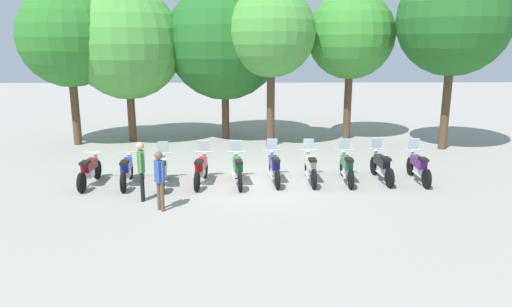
% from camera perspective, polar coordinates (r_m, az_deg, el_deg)
% --- Properties ---
extents(ground_plane, '(80.00, 80.00, 0.00)m').
position_cam_1_polar(ground_plane, '(15.67, 0.03, -3.63)').
color(ground_plane, '#9E9B93').
extents(motorcycle_0, '(0.62, 2.19, 0.99)m').
position_cam_1_polar(motorcycle_0, '(16.29, -19.76, -1.94)').
color(motorcycle_0, black).
rests_on(motorcycle_0, ground_plane).
extents(motorcycle_1, '(0.62, 2.19, 0.99)m').
position_cam_1_polar(motorcycle_1, '(15.93, -15.61, -1.97)').
color(motorcycle_1, black).
rests_on(motorcycle_1, ground_plane).
extents(motorcycle_2, '(0.62, 2.18, 1.37)m').
position_cam_1_polar(motorcycle_2, '(15.57, -11.34, -2.03)').
color(motorcycle_2, black).
rests_on(motorcycle_2, ground_plane).
extents(motorcycle_3, '(0.62, 2.19, 1.37)m').
position_cam_1_polar(motorcycle_3, '(15.56, -6.75, -1.86)').
color(motorcycle_3, black).
rests_on(motorcycle_3, ground_plane).
extents(motorcycle_4, '(0.62, 2.19, 1.37)m').
position_cam_1_polar(motorcycle_4, '(15.46, -2.26, -1.88)').
color(motorcycle_4, black).
rests_on(motorcycle_4, ground_plane).
extents(motorcycle_5, '(0.62, 2.19, 1.37)m').
position_cam_1_polar(motorcycle_5, '(15.70, 2.24, -1.64)').
color(motorcycle_5, black).
rests_on(motorcycle_5, ground_plane).
extents(motorcycle_6, '(0.62, 2.19, 1.37)m').
position_cam_1_polar(motorcycle_6, '(15.81, 6.69, -1.62)').
color(motorcycle_6, black).
rests_on(motorcycle_6, ground_plane).
extents(motorcycle_7, '(0.62, 2.19, 1.37)m').
position_cam_1_polar(motorcycle_7, '(16.00, 11.06, -1.60)').
color(motorcycle_7, black).
rests_on(motorcycle_7, ground_plane).
extents(motorcycle_8, '(0.62, 2.19, 1.37)m').
position_cam_1_polar(motorcycle_8, '(16.41, 15.14, -1.44)').
color(motorcycle_8, black).
rests_on(motorcycle_8, ground_plane).
extents(motorcycle_9, '(0.62, 2.19, 1.37)m').
position_cam_1_polar(motorcycle_9, '(16.69, 19.30, -1.49)').
color(motorcycle_9, black).
rests_on(motorcycle_9, ground_plane).
extents(person_0, '(0.27, 0.41, 1.79)m').
position_cam_1_polar(person_0, '(14.08, -13.92, -1.52)').
color(person_0, black).
rests_on(person_0, ground_plane).
extents(person_1, '(0.33, 0.34, 1.70)m').
position_cam_1_polar(person_1, '(13.14, -11.75, -2.77)').
color(person_1, brown).
rests_on(person_1, ground_plane).
extents(tree_0, '(4.36, 4.36, 7.01)m').
position_cam_1_polar(tree_0, '(22.63, -22.01, 13.04)').
color(tree_0, brown).
rests_on(tree_0, ground_plane).
extents(tree_1, '(5.07, 5.07, 7.09)m').
position_cam_1_polar(tree_1, '(22.58, -15.55, 12.84)').
color(tree_1, brown).
rests_on(tree_1, ground_plane).
extents(tree_2, '(5.46, 5.46, 7.37)m').
position_cam_1_polar(tree_2, '(22.55, -3.90, 13.52)').
color(tree_2, brown).
rests_on(tree_2, ground_plane).
extents(tree_3, '(3.90, 3.90, 6.99)m').
position_cam_1_polar(tree_3, '(20.84, 1.88, 14.58)').
color(tree_3, brown).
rests_on(tree_3, ground_plane).
extents(tree_4, '(4.10, 4.10, 6.99)m').
position_cam_1_polar(tree_4, '(22.86, 11.56, 14.01)').
color(tree_4, brown).
rests_on(tree_4, ground_plane).
extents(tree_5, '(4.73, 4.73, 7.92)m').
position_cam_1_polar(tree_5, '(21.80, 23.15, 14.89)').
color(tree_5, brown).
rests_on(tree_5, ground_plane).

